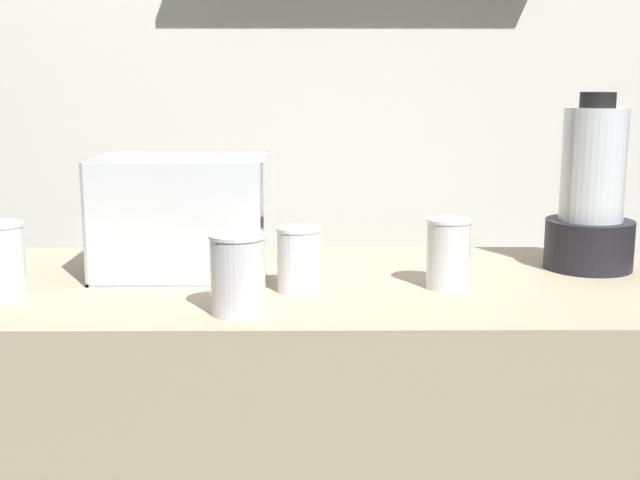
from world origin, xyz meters
name	(u,v)px	position (x,y,z in m)	size (l,w,h in m)	color
back_wall_unit	(319,84)	(0.00, 0.77, 1.26)	(2.60, 0.24, 2.50)	silver
carrot_display_bin	(182,237)	(-0.28, 0.07, 0.97)	(0.33, 0.24, 0.23)	white
blender_pitcher	(591,200)	(0.55, 0.10, 1.04)	(0.18, 0.18, 0.36)	black
juice_cup_orange_far_left	(1,265)	(-0.56, -0.12, 0.96)	(0.09, 0.09, 0.14)	white
juice_cup_carrot_left	(238,280)	(-0.14, -0.22, 0.96)	(0.09, 0.09, 0.13)	white
juice_cup_mango_middle	(298,263)	(-0.04, -0.08, 0.95)	(0.08, 0.08, 0.12)	white
juice_cup_mango_right	(448,258)	(0.24, -0.05, 0.96)	(0.08, 0.08, 0.13)	white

